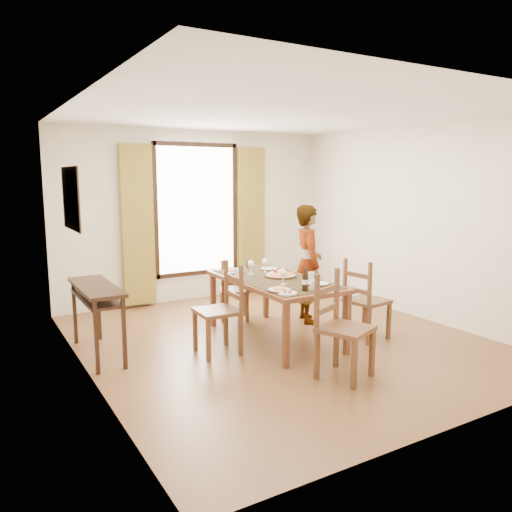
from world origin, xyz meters
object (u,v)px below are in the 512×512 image
console_table (96,295)px  dining_table (275,284)px  man (308,264)px  pasta_platter (280,273)px

console_table → dining_table: bearing=-14.5°
dining_table → man: bearing=27.6°
console_table → dining_table: size_ratio=0.65×
console_table → man: (2.80, -0.10, 0.12)m
console_table → pasta_platter: size_ratio=3.00×
console_table → pasta_platter: 2.17m
man → pasta_platter: size_ratio=4.01×
dining_table → man: man is taller
console_table → pasta_platter: pasta_platter is taller
dining_table → man: (0.80, 0.42, 0.11)m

